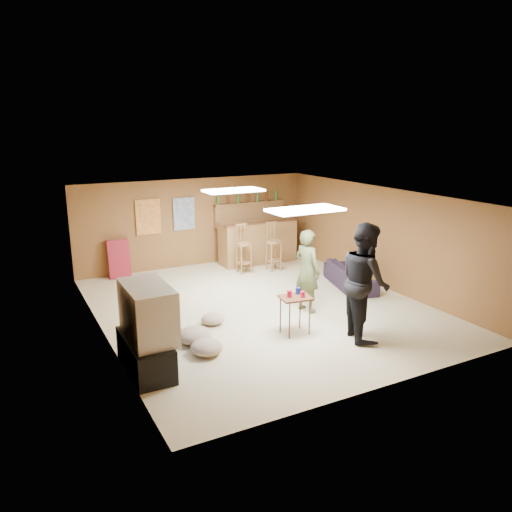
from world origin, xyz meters
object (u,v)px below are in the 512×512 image
sofa (350,276)px  tray_table (295,315)px  bar_counter (258,242)px  tv_body (148,312)px  person_black (365,281)px  person_olive (307,271)px

sofa → tray_table: tray_table is taller
bar_counter → sofa: 2.88m
bar_counter → tray_table: bearing=-110.0°
bar_counter → sofa: bearing=-72.1°
tv_body → bar_counter: size_ratio=0.55×
tray_table → bar_counter: bearing=70.0°
tv_body → sofa: bearing=19.0°
sofa → tray_table: (-2.46, -1.62, 0.09)m
bar_counter → tray_table: size_ratio=2.99×
person_black → tray_table: bearing=74.4°
tv_body → person_black: (3.51, -0.53, 0.09)m
person_black → sofa: bearing=-15.3°
tv_body → person_olive: person_olive is taller
sofa → tray_table: size_ratio=2.53×
tray_table → tv_body: bearing=-177.6°
person_olive → tray_table: bearing=123.6°
sofa → tray_table: 2.95m
bar_counter → person_black: 5.04m
bar_counter → person_olive: 3.62m
bar_counter → person_olive: bearing=-102.9°
bar_counter → person_black: (-0.64, -4.98, 0.44)m
sofa → tv_body: bearing=125.0°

